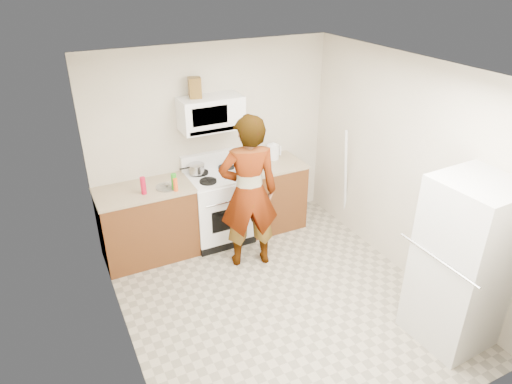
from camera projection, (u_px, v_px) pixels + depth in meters
floor at (279, 300)px, 5.04m from camera, size 3.60×3.60×0.00m
back_wall at (215, 142)px, 5.90m from camera, size 3.20×0.02×2.50m
right_wall at (406, 171)px, 5.10m from camera, size 0.02×3.60×2.50m
cabinet_left at (148, 224)px, 5.61m from camera, size 1.12×0.62×0.90m
counter_left at (143, 190)px, 5.40m from camera, size 1.14×0.64×0.03m
cabinet_right at (271, 195)px, 6.29m from camera, size 0.80×0.62×0.90m
counter_right at (271, 164)px, 6.08m from camera, size 0.82×0.64×0.03m
gas_range at (219, 206)px, 5.96m from camera, size 0.76×0.65×1.13m
microwave at (211, 113)px, 5.51m from camera, size 0.76×0.38×0.40m
person at (249, 193)px, 5.27m from camera, size 0.79×0.62×1.90m
fridge at (464, 264)px, 4.22m from camera, size 0.74×0.74×1.70m
kettle at (273, 152)px, 6.16m from camera, size 0.19×0.19×0.20m
jug at (195, 88)px, 5.32m from camera, size 0.16×0.16×0.24m
saucepan at (196, 169)px, 5.73m from camera, size 0.23×0.23×0.11m
tray at (233, 174)px, 5.72m from camera, size 0.28×0.21×0.05m
bottle_spray at (143, 186)px, 5.24m from camera, size 0.08×0.08×0.21m
bottle_hot_sauce at (176, 185)px, 5.32m from camera, size 0.06×0.06×0.16m
bottle_green_cap at (174, 182)px, 5.34m from camera, size 0.07×0.07×0.20m
pot_lid at (167, 187)px, 5.43m from camera, size 0.33×0.33×0.01m
broom at (345, 179)px, 6.09m from camera, size 0.28×0.20×1.46m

